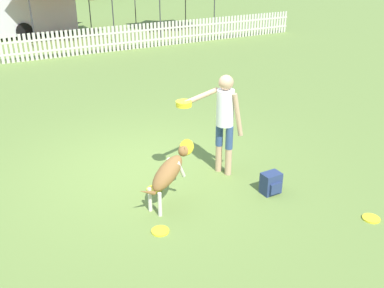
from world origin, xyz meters
The scene contains 9 objects.
ground_plane centered at (0.00, 0.00, 0.00)m, with size 240.00×240.00×0.00m, color olive.
handler_person centered at (1.04, -0.79, 1.06)m, with size 1.10×0.43×1.68m.
leaping_dog centered at (-0.15, -1.24, 0.54)m, with size 1.04×0.53×0.90m.
frisbee_near_handler centered at (-0.56, -1.77, 0.01)m, with size 0.24×0.24×0.02m.
frisbee_near_dog centered at (-0.17, -0.75, 0.01)m, with size 0.24×0.24×0.02m.
frisbee_midfield centered at (2.12, -2.96, 0.01)m, with size 0.24×0.24×0.02m.
backpack_on_grass centered at (1.35, -1.71, 0.17)m, with size 0.29×0.24×0.34m.
picket_fence centered at (0.00, 9.00, 0.46)m, with size 21.80×0.04×0.91m.
equipment_trailer centered at (0.59, 14.18, 1.38)m, with size 4.77×2.93×2.62m.
Camera 1 is at (-2.50, -6.06, 3.43)m, focal length 40.00 mm.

